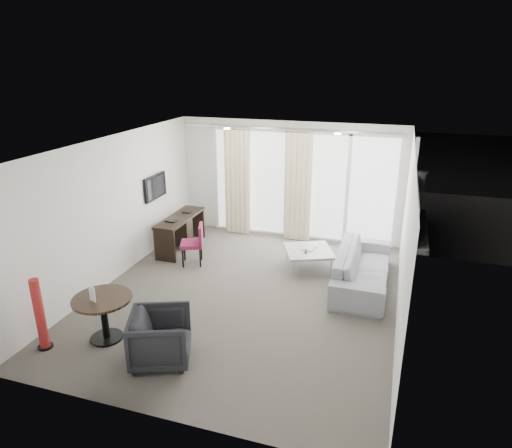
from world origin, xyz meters
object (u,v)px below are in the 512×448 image
(desk, at_px, (181,233))
(sofa, at_px, (363,267))
(round_table, at_px, (104,318))
(desk_chair, at_px, (192,244))
(coffee_table, at_px, (308,259))
(red_lamp, at_px, (40,314))
(rattan_chair_b, at_px, (378,209))
(rattan_chair_a, at_px, (328,199))
(tub_armchair, at_px, (161,337))

(desk, height_order, sofa, desk)
(sofa, bearing_deg, desk, 82.31)
(round_table, bearing_deg, desk_chair, 88.14)
(desk, relative_size, coffee_table, 1.77)
(desk, relative_size, red_lamp, 1.43)
(round_table, bearing_deg, rattan_chair_b, 60.88)
(rattan_chair_a, xyz_separation_m, rattan_chair_b, (1.28, -0.33, -0.05))
(sofa, xyz_separation_m, rattan_chair_b, (0.05, 3.30, 0.08))
(coffee_table, bearing_deg, red_lamp, -129.43)
(desk, relative_size, sofa, 0.67)
(red_lamp, xyz_separation_m, tub_armchair, (1.72, 0.24, -0.18))
(rattan_chair_a, bearing_deg, tub_armchair, -113.59)
(desk, bearing_deg, round_table, -82.04)
(desk_chair, relative_size, sofa, 0.36)
(sofa, bearing_deg, coffee_table, 70.85)
(red_lamp, bearing_deg, sofa, 39.07)
(sofa, height_order, rattan_chair_b, rattan_chair_b)
(desk_chair, height_order, round_table, desk_chair)
(red_lamp, xyz_separation_m, rattan_chair_b, (4.13, 6.61, -0.12))
(tub_armchair, xyz_separation_m, rattan_chair_a, (1.12, 6.70, 0.10))
(rattan_chair_a, bearing_deg, desk_chair, -132.80)
(tub_armchair, bearing_deg, rattan_chair_b, -42.60)
(desk_chair, bearing_deg, red_lamp, -124.31)
(desk_chair, relative_size, rattan_chair_a, 0.90)
(desk, xyz_separation_m, red_lamp, (-0.23, -3.83, 0.18))
(desk, xyz_separation_m, desk_chair, (0.56, -0.64, 0.05))
(round_table, relative_size, rattan_chair_a, 0.92)
(rattan_chair_b, bearing_deg, red_lamp, -138.17)
(coffee_table, height_order, rattan_chair_a, rattan_chair_a)
(round_table, bearing_deg, rattan_chair_a, 71.70)
(red_lamp, bearing_deg, desk_chair, 76.10)
(desk, relative_size, rattan_chair_b, 1.86)
(desk_chair, height_order, tub_armchair, desk_chair)
(round_table, bearing_deg, coffee_table, 54.24)
(coffee_table, relative_size, rattan_chair_a, 0.94)
(red_lamp, distance_m, tub_armchair, 1.75)
(round_table, height_order, sofa, round_table)
(desk_chair, xyz_separation_m, coffee_table, (2.23, 0.49, -0.22))
(red_lamp, relative_size, rattan_chair_a, 1.17)
(red_lamp, distance_m, rattan_chair_b, 7.79)
(desk_chair, height_order, red_lamp, red_lamp)
(desk_chair, distance_m, round_table, 2.74)
(red_lamp, height_order, coffee_table, red_lamp)
(round_table, xyz_separation_m, rattan_chair_a, (2.15, 6.49, 0.12))
(desk_chair, xyz_separation_m, rattan_chair_a, (2.06, 3.75, 0.05))
(desk_chair, height_order, sofa, desk_chair)
(round_table, distance_m, sofa, 4.42)
(desk, relative_size, tub_armchair, 1.94)
(tub_armchair, height_order, rattan_chair_b, rattan_chair_b)
(desk, xyz_separation_m, rattan_chair_b, (3.90, 2.78, 0.05))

